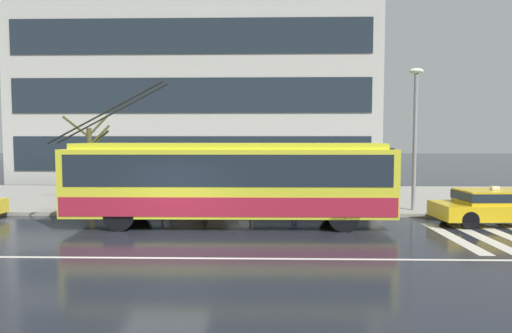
# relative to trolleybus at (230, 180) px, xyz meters

# --- Properties ---
(ground_plane) EXTENTS (160.00, 160.00, 0.00)m
(ground_plane) POSITION_rel_trolleybus_xyz_m (-1.70, -3.23, -1.62)
(ground_plane) COLOR #20232C
(sidewalk_slab) EXTENTS (80.00, 10.00, 0.14)m
(sidewalk_slab) POSITION_rel_trolleybus_xyz_m (-1.70, 6.60, -1.55)
(sidewalk_slab) COLOR gray
(sidewalk_slab) RESTS_ON ground_plane
(crosswalk_stripe_edge_near) EXTENTS (0.44, 4.40, 0.01)m
(crosswalk_stripe_edge_near) POSITION_rel_trolleybus_xyz_m (7.18, -1.82, -1.62)
(crosswalk_stripe_edge_near) COLOR beige
(crosswalk_stripe_edge_near) RESTS_ON ground_plane
(crosswalk_stripe_inner_a) EXTENTS (0.44, 4.40, 0.01)m
(crosswalk_stripe_inner_a) POSITION_rel_trolleybus_xyz_m (8.08, -1.82, -1.62)
(crosswalk_stripe_inner_a) COLOR beige
(crosswalk_stripe_inner_a) RESTS_ON ground_plane
(crosswalk_stripe_center) EXTENTS (0.44, 4.40, 0.01)m
(crosswalk_stripe_center) POSITION_rel_trolleybus_xyz_m (8.98, -1.82, -1.62)
(crosswalk_stripe_center) COLOR beige
(crosswalk_stripe_center) RESTS_ON ground_plane
(lane_centre_line) EXTENTS (72.00, 0.14, 0.01)m
(lane_centre_line) POSITION_rel_trolleybus_xyz_m (-1.70, -4.43, -1.62)
(lane_centre_line) COLOR silver
(lane_centre_line) RESTS_ON ground_plane
(trolleybus) EXTENTS (12.15, 2.61, 5.12)m
(trolleybus) POSITION_rel_trolleybus_xyz_m (0.00, 0.00, 0.00)
(trolleybus) COLOR yellow
(trolleybus) RESTS_ON ground_plane
(taxi_ahead_of_bus) EXTENTS (4.63, 2.02, 1.39)m
(taxi_ahead_of_bus) POSITION_rel_trolleybus_xyz_m (9.67, 0.29, -0.92)
(taxi_ahead_of_bus) COLOR yellow
(taxi_ahead_of_bus) RESTS_ON ground_plane
(bus_shelter) EXTENTS (3.95, 1.78, 2.66)m
(bus_shelter) POSITION_rel_trolleybus_xyz_m (-1.18, 3.07, 0.51)
(bus_shelter) COLOR gray
(bus_shelter) RESTS_ON sidewalk_slab
(pedestrian_at_shelter) EXTENTS (0.48, 0.48, 1.62)m
(pedestrian_at_shelter) POSITION_rel_trolleybus_xyz_m (-3.01, 4.38, -0.53)
(pedestrian_at_shelter) COLOR navy
(pedestrian_at_shelter) RESTS_ON sidewalk_slab
(pedestrian_approaching_curb) EXTENTS (0.50, 0.50, 1.65)m
(pedestrian_approaching_curb) POSITION_rel_trolleybus_xyz_m (-1.34, 2.74, -0.51)
(pedestrian_approaching_curb) COLOR brown
(pedestrian_approaching_curb) RESTS_ON sidewalk_slab
(pedestrian_walking_past) EXTENTS (1.34, 1.34, 2.07)m
(pedestrian_walking_past) POSITION_rel_trolleybus_xyz_m (2.70, 4.28, 0.21)
(pedestrian_walking_past) COLOR #28214F
(pedestrian_walking_past) RESTS_ON sidewalk_slab
(street_lamp) EXTENTS (0.60, 0.32, 5.85)m
(street_lamp) POSITION_rel_trolleybus_xyz_m (7.42, 2.58, 2.03)
(street_lamp) COLOR gray
(street_lamp) RESTS_ON sidewalk_slab
(street_tree_bare) EXTENTS (1.90, 1.37, 4.13)m
(street_tree_bare) POSITION_rel_trolleybus_xyz_m (-7.12, 5.01, 0.63)
(street_tree_bare) COLOR #4E4B26
(street_tree_bare) RESTS_ON sidewalk_slab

